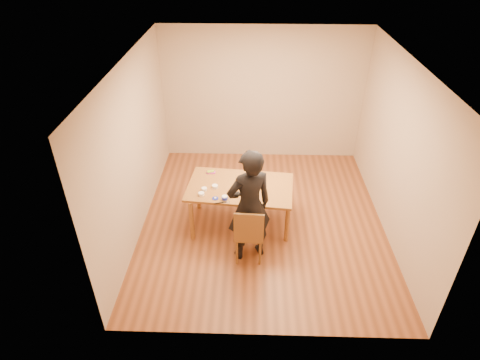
{
  "coord_description": "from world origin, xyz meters",
  "views": [
    {
      "loc": [
        -0.22,
        -5.34,
        4.32
      ],
      "look_at": [
        -0.38,
        -0.15,
        0.9
      ],
      "focal_mm": 30.0,
      "sensor_mm": 36.0,
      "label": 1
    }
  ],
  "objects_px": {
    "dining_chair": "(249,233)",
    "person": "(249,207)",
    "cake": "(248,183)",
    "cake_plate": "(248,185)",
    "dining_table": "(240,187)"
  },
  "relations": [
    {
      "from": "dining_table",
      "to": "dining_chair",
      "type": "xyz_separation_m",
      "value": [
        0.15,
        -0.78,
        -0.28
      ]
    },
    {
      "from": "cake_plate",
      "to": "cake",
      "type": "relative_size",
      "value": 1.35
    },
    {
      "from": "person",
      "to": "dining_chair",
      "type": "bearing_deg",
      "value": 68.42
    },
    {
      "from": "cake_plate",
      "to": "dining_table",
      "type": "bearing_deg",
      "value": -173.89
    },
    {
      "from": "dining_table",
      "to": "cake_plate",
      "type": "distance_m",
      "value": 0.13
    },
    {
      "from": "dining_table",
      "to": "cake",
      "type": "distance_m",
      "value": 0.14
    },
    {
      "from": "dining_chair",
      "to": "person",
      "type": "xyz_separation_m",
      "value": [
        0.0,
        0.05,
        0.45
      ]
    },
    {
      "from": "dining_chair",
      "to": "person",
      "type": "bearing_deg",
      "value": 92.93
    },
    {
      "from": "dining_chair",
      "to": "cake",
      "type": "xyz_separation_m",
      "value": [
        -0.03,
        0.79,
        0.36
      ]
    },
    {
      "from": "dining_table",
      "to": "cake",
      "type": "height_order",
      "value": "cake"
    },
    {
      "from": "cake_plate",
      "to": "person",
      "type": "bearing_deg",
      "value": -87.85
    },
    {
      "from": "dining_chair",
      "to": "person",
      "type": "relative_size",
      "value": 0.22
    },
    {
      "from": "dining_chair",
      "to": "cake_plate",
      "type": "height_order",
      "value": "cake_plate"
    },
    {
      "from": "person",
      "to": "dining_table",
      "type": "bearing_deg",
      "value": -99.97
    },
    {
      "from": "cake",
      "to": "person",
      "type": "height_order",
      "value": "person"
    }
  ]
}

